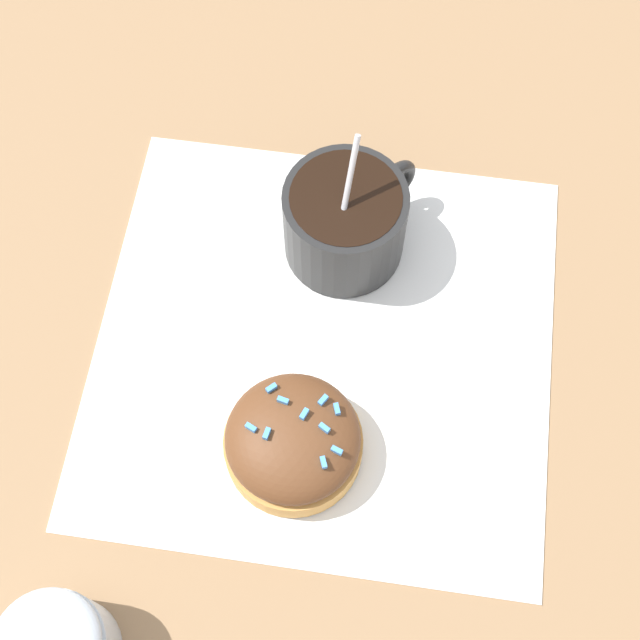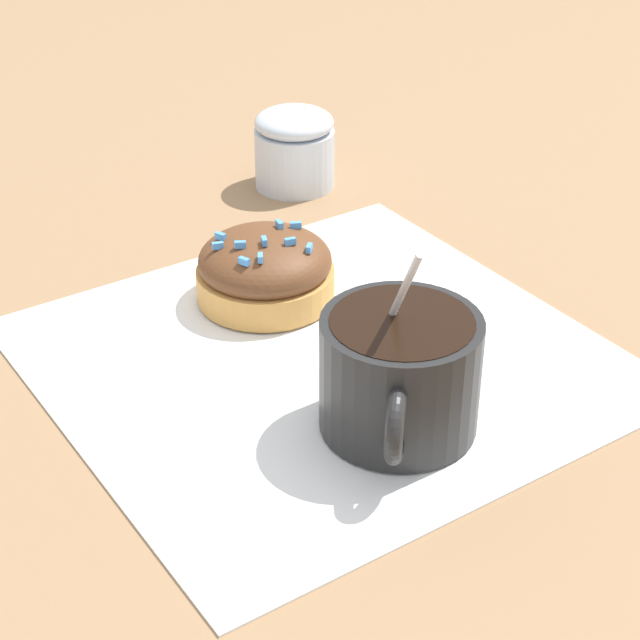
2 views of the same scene
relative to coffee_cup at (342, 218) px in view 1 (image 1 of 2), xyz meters
name	(u,v)px [view 1 (image 1 of 2)]	position (x,y,z in m)	size (l,w,h in m)	color
ground_plane	(324,345)	(-0.08, 0.00, -0.04)	(3.00, 3.00, 0.00)	#93704C
paper_napkin	(324,344)	(-0.08, 0.00, -0.04)	(0.32, 0.32, 0.00)	white
coffee_cup	(342,218)	(0.00, 0.00, 0.00)	(0.10, 0.09, 0.11)	black
frosted_pastry	(293,441)	(-0.16, 0.00, -0.02)	(0.09, 0.09, 0.05)	#D19347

